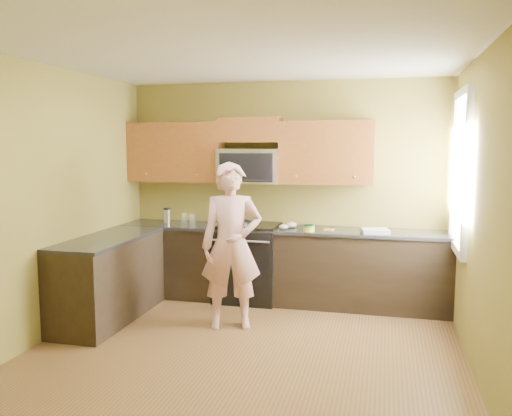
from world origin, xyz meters
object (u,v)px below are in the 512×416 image
(stove, at_px, (248,262))
(frying_pan, at_px, (239,225))
(microwave, at_px, (250,183))
(woman, at_px, (232,246))
(travel_mug, at_px, (167,223))
(butter_tub, at_px, (309,231))

(stove, relative_size, frying_pan, 1.96)
(microwave, height_order, woman, woman)
(woman, xyz_separation_m, frying_pan, (-0.17, 0.86, 0.08))
(frying_pan, xyz_separation_m, travel_mug, (-1.01, 0.20, -0.03))
(stove, height_order, travel_mug, travel_mug)
(stove, height_order, woman, woman)
(microwave, height_order, butter_tub, microwave)
(frying_pan, height_order, butter_tub, frying_pan)
(stove, relative_size, microwave, 1.25)
(frying_pan, bearing_deg, butter_tub, -4.94)
(woman, bearing_deg, frying_pan, 84.15)
(woman, height_order, frying_pan, woman)
(butter_tub, bearing_deg, microwave, 159.02)
(woman, bearing_deg, microwave, 77.70)
(stove, xyz_separation_m, woman, (0.09, -0.99, 0.40))
(microwave, height_order, travel_mug, microwave)
(stove, bearing_deg, woman, -84.97)
(woman, distance_m, butter_tub, 1.07)
(frying_pan, relative_size, travel_mug, 2.53)
(stove, relative_size, woman, 0.55)
(microwave, bearing_deg, woman, -85.53)
(microwave, relative_size, butter_tub, 5.74)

